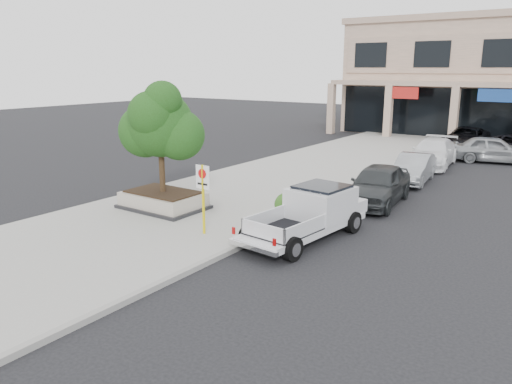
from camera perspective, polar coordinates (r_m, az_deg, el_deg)
ground at (r=14.65m, az=2.62°, el=-7.90°), size 120.00×120.00×0.00m
sidewalk at (r=22.31m, az=-1.01°, el=0.03°), size 8.00×52.00×0.15m
curb at (r=20.32m, az=8.04°, el=-1.51°), size 0.20×52.00×0.15m
planter at (r=19.70m, az=-10.54°, el=-0.90°), size 3.20×2.20×0.68m
planter_tree at (r=19.18m, az=-10.32°, el=7.65°), size 2.90×2.55×4.00m
no_parking_sign at (r=16.20m, az=-6.07°, el=0.25°), size 0.55×0.09×2.30m
hedge at (r=18.18m, az=3.79°, el=-1.48°), size 1.10×0.99×0.93m
pickup_truck at (r=16.24m, az=5.55°, el=-2.64°), size 2.49×5.45×1.66m
curb_car_a at (r=21.05m, az=13.73°, el=0.83°), size 2.36×4.91×1.62m
curb_car_b at (r=25.55m, az=17.55°, el=2.59°), size 1.89×4.33×1.38m
curb_car_c at (r=30.17m, az=19.55°, el=4.25°), size 2.61×5.46×1.54m
curb_car_d at (r=37.68m, az=22.86°, el=5.72°), size 2.55×5.37×1.48m
lot_car_a at (r=32.67m, az=25.49°, el=4.42°), size 4.92×2.84×1.58m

